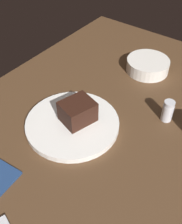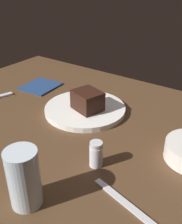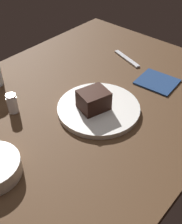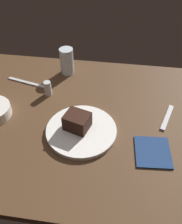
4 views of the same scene
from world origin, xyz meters
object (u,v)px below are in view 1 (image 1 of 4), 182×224
object	(u,v)px
chocolate_cake_slice	(78,111)
salt_shaker	(168,111)
dessert_plate	(72,124)
side_bowl	(148,65)

from	to	relation	value
chocolate_cake_slice	salt_shaker	world-z (taller)	chocolate_cake_slice
chocolate_cake_slice	salt_shaker	distance (cm)	25.49
dessert_plate	salt_shaker	bearing A→B (deg)	132.25
salt_shaker	side_bowl	distance (cm)	24.47
dessert_plate	salt_shaker	xyz separation A→B (cm)	(-18.20, 20.04, 2.40)
chocolate_cake_slice	salt_shaker	size ratio (longest dim) A/B	1.33
dessert_plate	side_bowl	bearing A→B (deg)	173.77
dessert_plate	chocolate_cake_slice	xyz separation A→B (cm)	(-1.56, 0.79, 3.93)
dessert_plate	side_bowl	distance (cm)	36.89
dessert_plate	salt_shaker	size ratio (longest dim) A/B	4.00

